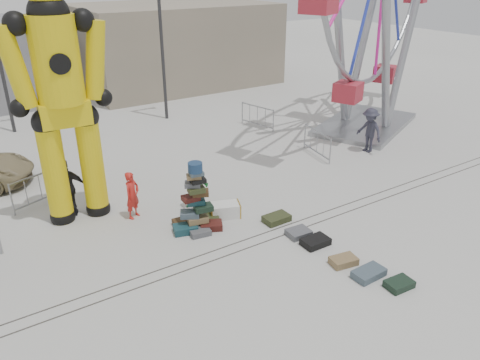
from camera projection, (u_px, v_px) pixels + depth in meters
ground at (268, 255)px, 12.83m from camera, size 90.00×90.00×0.00m
track_line_near at (255, 245)px, 13.28m from camera, size 40.00×0.04×0.01m
track_line_far at (248, 239)px, 13.59m from camera, size 40.00×0.04×0.01m
building_right at (175, 44)px, 30.45m from camera, size 12.00×8.00×5.00m
lamp_post_right at (163, 28)px, 22.36m from camera, size 1.41×0.25×8.00m
suitcase_tower at (197, 210)px, 13.93m from camera, size 1.66×1.37×2.15m
crash_test_dummy at (62, 95)px, 13.19m from camera, size 2.94×1.30×7.40m
steamer_trunk at (225, 210)px, 14.72m from camera, size 1.07×0.85×0.44m
row_case_0 at (277, 218)px, 14.48m from camera, size 0.83×0.53×0.20m
row_case_1 at (299, 233)px, 13.73m from camera, size 0.70×0.58×0.18m
row_case_2 at (315, 242)px, 13.28m from camera, size 0.79×0.54×0.20m
row_case_3 at (343, 261)px, 12.42m from camera, size 0.77×0.57×0.20m
row_case_4 at (369, 273)px, 11.93m from camera, size 0.88×0.52×0.20m
row_case_5 at (399, 284)px, 11.54m from camera, size 0.71×0.51×0.19m
barricade_dummy_c at (40, 189)px, 15.37m from camera, size 1.90×0.81×1.10m
barricade_wheel_front at (317, 143)px, 19.25m from camera, size 0.46×1.99×1.10m
barricade_wheel_back at (257, 117)px, 22.61m from camera, size 0.57×1.97×1.10m
pedestrian_red at (132, 195)px, 14.47m from camera, size 0.67×0.60×1.53m
pedestrian_green at (197, 186)px, 14.94m from camera, size 0.99×1.01×1.65m
pedestrian_black at (68, 188)px, 14.49m from camera, size 1.20×0.75×1.90m
pedestrian_grey at (369, 130)px, 19.54m from camera, size 0.74×1.24×1.89m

